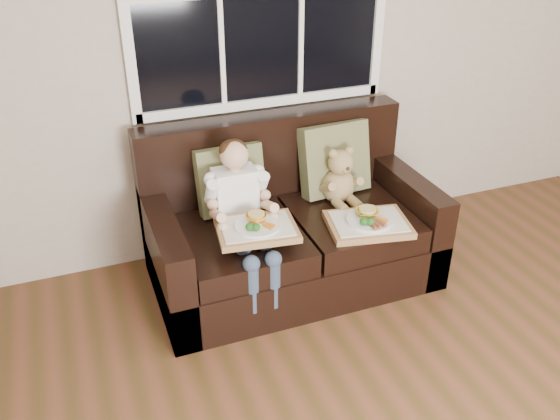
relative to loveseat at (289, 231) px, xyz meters
name	(u,v)px	position (x,y,z in m)	size (l,w,h in m)	color
loveseat	(289,231)	(0.00, 0.00, 0.00)	(1.70, 0.92, 0.96)	black
pillow_left	(230,179)	(-0.32, 0.15, 0.34)	(0.41, 0.20, 0.42)	olive
pillow_right	(335,159)	(0.37, 0.15, 0.37)	(0.47, 0.24, 0.46)	olive
child	(241,204)	(-0.34, -0.12, 0.32)	(0.36, 0.59, 0.80)	white
teddy_bear	(340,179)	(0.34, 0.02, 0.29)	(0.22, 0.28, 0.37)	tan
tray_left	(257,228)	(-0.31, -0.31, 0.27)	(0.47, 0.38, 0.10)	#AC824D
tray_right	(368,223)	(0.36, -0.34, 0.17)	(0.52, 0.44, 0.11)	#AC824D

